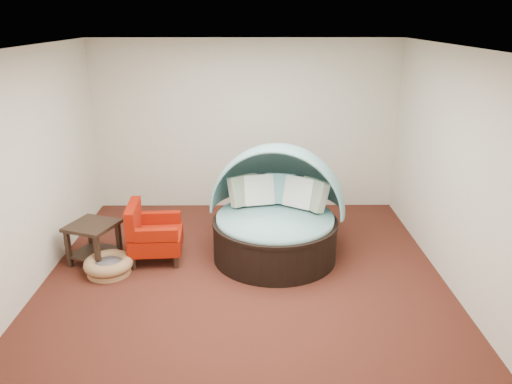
{
  "coord_description": "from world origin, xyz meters",
  "views": [
    {
      "loc": [
        0.1,
        -5.62,
        3.13
      ],
      "look_at": [
        0.15,
        0.6,
        0.92
      ],
      "focal_mm": 35.0,
      "sensor_mm": 36.0,
      "label": 1
    }
  ],
  "objects_px": {
    "canopy_daybed": "(276,206)",
    "red_armchair": "(152,234)",
    "pet_basket": "(109,265)",
    "side_table": "(93,237)"
  },
  "relations": [
    {
      "from": "canopy_daybed",
      "to": "pet_basket",
      "type": "height_order",
      "value": "canopy_daybed"
    },
    {
      "from": "pet_basket",
      "to": "red_armchair",
      "type": "bearing_deg",
      "value": 38.3
    },
    {
      "from": "pet_basket",
      "to": "red_armchair",
      "type": "xyz_separation_m",
      "value": [
        0.49,
        0.39,
        0.26
      ]
    },
    {
      "from": "pet_basket",
      "to": "red_armchair",
      "type": "distance_m",
      "value": 0.68
    },
    {
      "from": "canopy_daybed",
      "to": "red_armchair",
      "type": "distance_m",
      "value": 1.71
    },
    {
      "from": "canopy_daybed",
      "to": "side_table",
      "type": "bearing_deg",
      "value": -164.25
    },
    {
      "from": "canopy_daybed",
      "to": "pet_basket",
      "type": "relative_size",
      "value": 2.82
    },
    {
      "from": "canopy_daybed",
      "to": "pet_basket",
      "type": "distance_m",
      "value": 2.31
    },
    {
      "from": "canopy_daybed",
      "to": "red_armchair",
      "type": "relative_size",
      "value": 2.49
    },
    {
      "from": "red_armchair",
      "to": "side_table",
      "type": "xyz_separation_m",
      "value": [
        -0.76,
        -0.07,
        -0.01
      ]
    }
  ]
}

